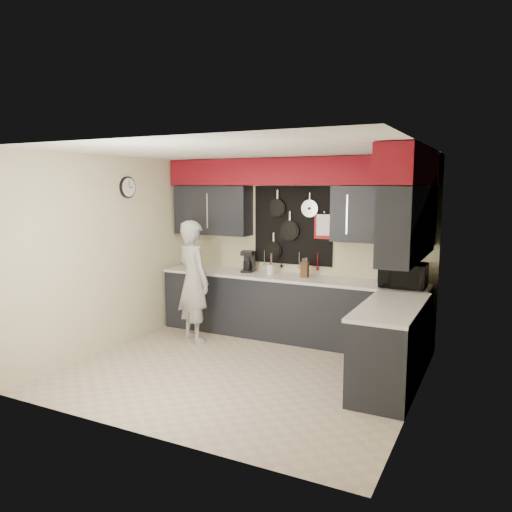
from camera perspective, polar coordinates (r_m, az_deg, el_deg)
The scene contains 10 objects.
ground at distance 6.14m, azimuth -1.81°, elevation -12.99°, with size 4.00×4.00×0.00m, color tan.
back_wall_assembly at distance 7.18m, azimuth 4.30°, elevation 6.48°, with size 4.00×0.36×2.60m.
right_wall_assembly at distance 5.38m, azimuth 17.20°, elevation 4.89°, with size 0.36×3.50×2.60m.
left_wall_assembly at distance 6.98m, azimuth -16.37°, elevation 0.56°, with size 0.05×3.50×2.60m.
base_cabinets at distance 6.79m, azimuth 6.43°, elevation -6.90°, with size 3.95×2.20×0.92m.
microwave at distance 6.60m, azimuth 16.47°, elevation -2.12°, with size 0.57×0.39×0.32m, color black.
knife_block at distance 7.07m, azimuth 5.60°, elevation -1.55°, with size 0.10×0.10×0.22m, color #3E2113.
utensil_crock at distance 7.29m, azimuth 1.65°, elevation -1.53°, with size 0.11×0.11×0.14m, color white.
coffee_maker at distance 7.47m, azimuth -0.92°, elevation -0.57°, with size 0.23×0.26×0.32m.
person at distance 7.12m, azimuth -7.16°, elevation -2.87°, with size 0.63×0.41×1.73m, color #A8A8A5.
Camera 1 is at (2.73, -5.04, 2.21)m, focal length 35.00 mm.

